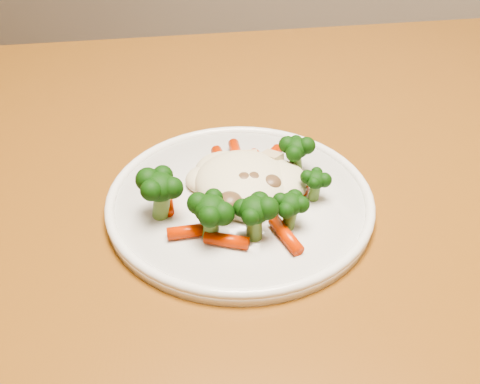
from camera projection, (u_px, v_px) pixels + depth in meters
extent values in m
cube|color=brown|center=(247.00, 191.00, 0.66)|extent=(1.39, 1.18, 0.04)
cube|color=brown|center=(480.00, 217.00, 1.21)|extent=(0.08, 0.08, 0.71)
cylinder|color=white|center=(240.00, 203.00, 0.61)|extent=(0.27, 0.27, 0.01)
ellipsoid|color=beige|center=(244.00, 172.00, 0.60)|extent=(0.11, 0.10, 0.04)
ellipsoid|color=black|center=(161.00, 198.00, 0.57)|extent=(0.05, 0.05, 0.05)
ellipsoid|color=black|center=(211.00, 219.00, 0.54)|extent=(0.05, 0.05, 0.04)
ellipsoid|color=black|center=(254.00, 220.00, 0.54)|extent=(0.05, 0.05, 0.04)
ellipsoid|color=black|center=(290.00, 212.00, 0.56)|extent=(0.04, 0.04, 0.03)
ellipsoid|color=black|center=(315.00, 187.00, 0.59)|extent=(0.03, 0.03, 0.03)
ellipsoid|color=black|center=(296.00, 156.00, 0.63)|extent=(0.04, 0.04, 0.04)
cylinder|color=#E73805|center=(222.00, 162.00, 0.64)|extent=(0.04, 0.05, 0.01)
cylinder|color=#E73805|center=(268.00, 159.00, 0.65)|extent=(0.02, 0.05, 0.01)
cylinder|color=#E73805|center=(287.00, 181.00, 0.62)|extent=(0.05, 0.03, 0.01)
cylinder|color=#E73805|center=(167.00, 200.00, 0.59)|extent=(0.03, 0.04, 0.01)
cylinder|color=#E73805|center=(189.00, 231.00, 0.55)|extent=(0.04, 0.03, 0.01)
cylinder|color=#E73805|center=(227.00, 240.00, 0.54)|extent=(0.04, 0.01, 0.01)
cylinder|color=#E73805|center=(286.00, 235.00, 0.55)|extent=(0.04, 0.04, 0.01)
cylinder|color=#E73805|center=(259.00, 186.00, 0.59)|extent=(0.02, 0.05, 0.01)
cylinder|color=#E73805|center=(246.00, 162.00, 0.62)|extent=(0.02, 0.04, 0.01)
cylinder|color=#E73805|center=(237.00, 157.00, 0.65)|extent=(0.03, 0.05, 0.01)
ellipsoid|color=brown|center=(244.00, 182.00, 0.59)|extent=(0.03, 0.03, 0.02)
ellipsoid|color=brown|center=(270.00, 183.00, 0.59)|extent=(0.02, 0.02, 0.02)
ellipsoid|color=brown|center=(230.00, 177.00, 0.60)|extent=(0.02, 0.02, 0.02)
ellipsoid|color=brown|center=(230.00, 202.00, 0.57)|extent=(0.02, 0.02, 0.02)
ellipsoid|color=brown|center=(252.00, 181.00, 0.59)|extent=(0.03, 0.03, 0.02)
cube|color=#D3BA8D|center=(247.00, 160.00, 0.62)|extent=(0.03, 0.03, 0.01)
cube|color=#D3BA8D|center=(272.00, 158.00, 0.63)|extent=(0.03, 0.02, 0.01)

